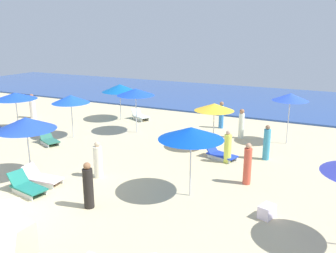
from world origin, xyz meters
The scene contains 25 objects.
ocean centered at (0.00, 23.14, 0.06)m, with size 60.00×13.72×0.12m, color #294B94.
umbrella_0 centered at (4.05, 9.25, 2.13)m, with size 1.93×1.93×2.31m.
lounge_chair_0_0 centered at (4.82, 8.07, 0.21)m, with size 1.59×1.04×0.57m.
lounge_chair_0_1 centered at (2.74, 9.50, 0.24)m, with size 1.43×1.19×0.69m.
umbrella_1 centered at (-1.33, 2.69, 2.23)m, with size 2.30×2.30×2.47m.
lounge_chair_1_0 centered at (-0.38, 1.59, 0.25)m, with size 1.62×0.91×0.69m.
lounge_chair_1_1 centered at (-0.47, 2.42, 0.24)m, with size 1.57×0.78×0.69m.
umbrella_2 centered at (-0.91, 10.15, 2.36)m, with size 2.14×2.14×2.56m.
umbrella_3 centered at (7.21, 11.77, 2.46)m, with size 1.82×1.82×2.65m.
umbrella_5 centered at (-3.42, 12.32, 2.12)m, with size 2.33×2.33×2.36m.
lounge_chair_5_0 centered at (-2.27, 12.84, 0.26)m, with size 1.48×1.16×0.68m.
umbrella_6 centered at (-7.24, 7.32, 2.09)m, with size 2.42×2.42×2.28m.
lounge_chair_6_0 centered at (-6.35, 6.96, 0.26)m, with size 1.45×1.01×0.75m.
umbrella_7 centered at (-3.51, 7.73, 2.15)m, with size 2.03×2.03×2.37m.
lounge_chair_7_0 centered at (-3.84, 6.24, 0.24)m, with size 1.43×1.09×0.65m.
umbrella_8 centered at (5.02, 3.99, 2.31)m, with size 2.27×2.27×2.52m.
beachgoer_0 centered at (2.35, 1.70, 0.74)m, with size 0.39×0.39×1.58m.
beachgoer_1 centered at (3.18, 13.24, 0.79)m, with size 0.33×0.33×1.63m.
beachgoer_2 centered at (6.71, 8.90, 0.77)m, with size 0.39×0.39×1.63m.
beachgoer_3 centered at (-9.02, 10.13, 0.76)m, with size 0.54×0.54×1.64m.
beachgoer_4 centered at (1.08, 3.90, 0.69)m, with size 0.44×0.44×1.49m.
beachgoer_5 centered at (4.81, 11.69, 0.79)m, with size 0.42×0.42×1.63m.
beachgoer_6 centered at (5.24, 7.74, 0.69)m, with size 0.46×0.46×1.48m.
beachgoer_7 centered at (6.58, 5.87, 0.77)m, with size 0.35×0.35×1.64m.
cooler_box_0 centered at (7.78, 3.62, 0.20)m, with size 0.54×0.38×0.41m, color white.
Camera 1 is at (9.38, -6.69, 5.65)m, focal length 37.68 mm.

